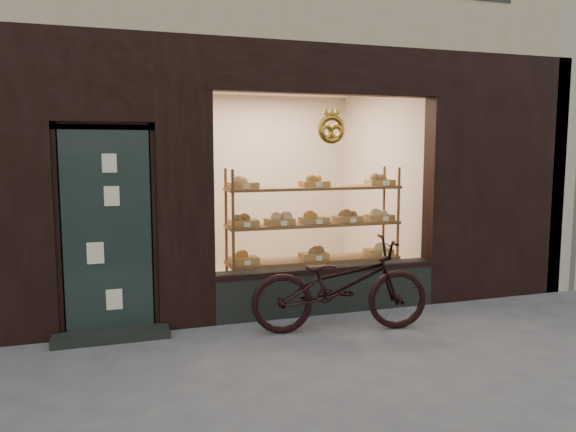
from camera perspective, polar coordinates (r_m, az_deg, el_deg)
name	(u,v)px	position (r m, az deg, el deg)	size (l,w,h in m)	color
ground	(374,388)	(4.81, 8.69, -16.90)	(90.00, 90.00, 0.00)	#4C4C56
display_shelf	(314,236)	(7.00, 2.65, -2.01)	(2.20, 0.45, 1.70)	brown
bicycle	(340,285)	(6.01, 5.35, -7.00)	(0.66, 1.89, 0.99)	black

